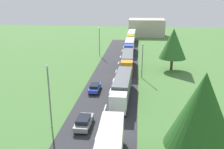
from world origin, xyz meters
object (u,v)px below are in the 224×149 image
object	(u,v)px
truck_fifth	(131,36)
truck_third	(128,60)
tree_oak	(173,44)
tree_birch	(202,111)
truck_fourth	(129,46)
lamppost_fourth	(99,40)
distant_building	(146,28)
lamppost_second	(49,94)
car_fourth	(95,87)
truck_second	(122,87)
lamppost_third	(142,59)
car_third	(84,122)

from	to	relation	value
truck_fifth	truck_third	bearing A→B (deg)	-89.78
tree_oak	tree_birch	distance (m)	35.60
truck_fourth	truck_fifth	bearing A→B (deg)	89.85
truck_fourth	lamppost_fourth	xyz separation A→B (m)	(-8.38, -4.99, 2.36)
distant_building	lamppost_second	bearing A→B (deg)	-100.32
truck_fifth	tree_oak	bearing A→B (deg)	-73.89
truck_third	lamppost_second	world-z (taller)	lamppost_second
car_fourth	lamppost_fourth	world-z (taller)	lamppost_fourth
truck_second	lamppost_second	distance (m)	13.94
truck_fourth	distant_building	distance (m)	34.64
lamppost_third	car_third	bearing A→B (deg)	-109.83
car_third	lamppost_third	xyz separation A→B (m)	(7.84, 21.75, 3.30)
truck_third	truck_fifth	xyz separation A→B (m)	(-0.14, 36.14, 0.09)
truck_second	truck_fourth	distance (m)	35.46
truck_fifth	tree_oak	xyz separation A→B (m)	(10.35, -35.82, 4.02)
truck_second	distant_building	distance (m)	69.82
truck_fifth	car_fourth	bearing A→B (deg)	-95.75
car_third	lamppost_third	size ratio (longest dim) A/B	0.62
distant_building	truck_fourth	bearing A→B (deg)	-99.93
lamppost_fourth	distant_building	distance (m)	41.65
truck_second	lamppost_second	size ratio (longest dim) A/B	1.67
car_third	lamppost_third	distance (m)	23.35
lamppost_fourth	truck_fourth	bearing A→B (deg)	30.77
car_fourth	distant_building	xyz separation A→B (m)	(11.06, 66.84, 2.71)
lamppost_second	tree_birch	distance (m)	18.60
truck_fifth	lamppost_second	bearing A→B (deg)	-97.67
truck_fourth	truck_second	bearing A→B (deg)	-89.94
truck_third	lamppost_third	xyz separation A→B (m)	(3.29, -6.15, 1.99)
car_third	car_fourth	world-z (taller)	car_third
truck_second	car_third	bearing A→B (deg)	-113.26
car_third	distant_building	distance (m)	80.52
lamppost_second	lamppost_fourth	xyz separation A→B (m)	(0.25, 41.07, -0.21)
truck_third	tree_oak	distance (m)	11.01
lamppost_third	distant_building	xyz separation A→B (m)	(2.50, 58.06, -0.62)
tree_oak	lamppost_third	bearing A→B (deg)	-136.93
car_third	car_fourth	bearing A→B (deg)	93.18
lamppost_third	distant_building	size ratio (longest dim) A/B	0.50
car_third	distant_building	bearing A→B (deg)	82.62
truck_fourth	tree_birch	xyz separation A→B (m)	(8.51, -53.04, 4.43)
truck_second	lamppost_third	bearing A→B (deg)	73.35
tree_oak	distant_building	world-z (taller)	tree_oak
car_fourth	distant_building	distance (m)	67.81
truck_second	truck_third	xyz separation A→B (m)	(0.15, 17.64, -0.01)
truck_third	tree_oak	world-z (taller)	tree_oak
tree_oak	tree_birch	xyz separation A→B (m)	(-1.88, -35.55, 0.37)
car_third	tree_birch	size ratio (longest dim) A/B	0.44
car_fourth	lamppost_fourth	distance (m)	28.20
car_fourth	tree_oak	size ratio (longest dim) A/B	0.46
truck_third	car_fourth	world-z (taller)	truck_third
car_third	tree_birch	xyz separation A→B (m)	(12.88, -7.33, 5.78)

